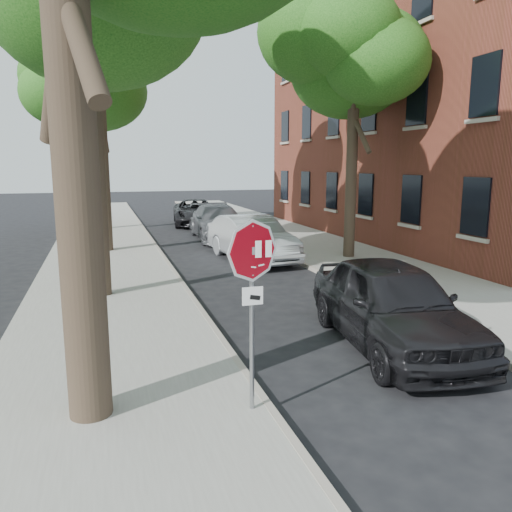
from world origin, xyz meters
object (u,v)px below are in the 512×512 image
at_px(apartment_building, 470,71).
at_px(car_a, 392,304).
at_px(car_d, 196,212).
at_px(tree_right, 353,51).
at_px(stop_sign, 252,279).
at_px(car_b, 252,238).
at_px(car_c, 218,222).
at_px(tree_mid_b, 95,37).
at_px(tree_far, 90,87).

height_order(apartment_building, car_a, apartment_building).
height_order(car_a, car_d, car_a).
distance_m(tree_right, car_a, 11.00).
distance_m(stop_sign, car_a, 3.95).
height_order(car_b, car_c, car_b).
relative_size(car_b, car_d, 0.93).
bearing_deg(car_b, car_d, 82.41).
relative_size(tree_mid_b, car_c, 1.93).
relative_size(tree_far, car_a, 1.92).
bearing_deg(car_c, apartment_building, -9.44).
xyz_separation_m(tree_right, car_c, (-3.38, 6.22, -6.43)).
bearing_deg(car_c, tree_far, 140.20).
bearing_deg(apartment_building, tree_far, 156.96).
relative_size(stop_sign, car_d, 0.50).
relative_size(tree_far, car_c, 1.74).
relative_size(apartment_building, car_a, 4.17).
xyz_separation_m(tree_mid_b, car_c, (5.02, 2.21, -7.22)).
height_order(stop_sign, car_c, stop_sign).
xyz_separation_m(car_b, car_d, (0.02, 11.18, -0.07)).
xyz_separation_m(tree_far, tree_right, (8.70, -11.00, 0.00)).
bearing_deg(car_b, car_a, -97.35).
bearing_deg(stop_sign, tree_far, 95.46).
bearing_deg(tree_mid_b, apartment_building, -0.43).
xyz_separation_m(stop_sign, car_b, (3.28, 10.95, -1.15)).
bearing_deg(tree_mid_b, tree_right, -25.52).
distance_m(car_a, car_d, 20.27).
xyz_separation_m(tree_mid_b, car_d, (5.02, 7.97, -7.27)).
xyz_separation_m(apartment_building, stop_sign, (-14.70, -14.03, -5.71)).
xyz_separation_m(car_b, car_c, (0.02, 5.41, -0.02)).
bearing_deg(tree_far, stop_sign, -84.54).
xyz_separation_m(tree_far, car_a, (5.32, -19.29, -6.39)).
bearing_deg(car_c, car_a, -87.88).
xyz_separation_m(stop_sign, car_d, (3.30, 22.12, -1.22)).
relative_size(apartment_building, stop_sign, 7.74).
bearing_deg(stop_sign, tree_right, 56.62).
bearing_deg(car_a, tree_right, 75.06).
relative_size(apartment_building, car_d, 3.86).
height_order(apartment_building, tree_mid_b, apartment_building).
relative_size(tree_mid_b, car_d, 1.98).
xyz_separation_m(apartment_building, tree_mid_b, (-16.42, 0.12, 0.34)).
relative_size(apartment_building, tree_mid_b, 1.95).
height_order(tree_right, car_d, tree_right).
bearing_deg(car_c, car_b, -88.10).
xyz_separation_m(tree_mid_b, car_a, (5.02, -12.30, -7.17)).
relative_size(car_a, car_c, 0.90).
xyz_separation_m(stop_sign, tree_far, (-2.02, 21.14, 5.26)).
height_order(tree_right, car_c, tree_right).
relative_size(stop_sign, tree_mid_b, 0.25).
relative_size(car_c, car_d, 1.03).
relative_size(apartment_building, car_c, 3.76).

